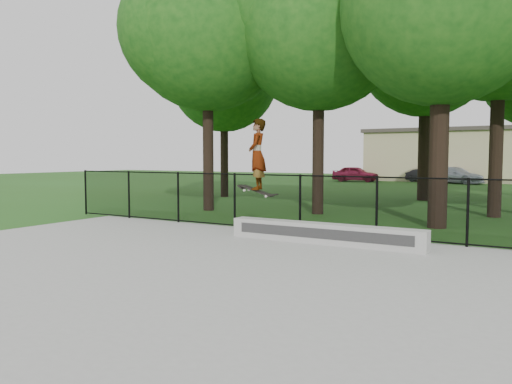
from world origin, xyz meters
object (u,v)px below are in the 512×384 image
grind_ledge (324,233)px  car_c (455,175)px  skater_airborne (257,156)px  car_b (426,176)px  car_a (355,174)px

grind_ledge → car_c: car_c is taller
skater_airborne → car_b: bearing=94.4°
car_a → grind_ledge: bearing=-164.7°
grind_ledge → car_a: 29.79m
car_b → grind_ledge: bearing=-150.4°
car_a → car_c: (7.41, 1.11, -0.01)m
grind_ledge → car_b: bearing=97.6°
grind_ledge → skater_airborne: (-1.68, -0.09, 1.75)m
grind_ledge → car_b: 30.47m
car_a → skater_airborne: bearing=-167.9°
car_a → car_b: bearing=-72.7°
grind_ledge → car_b: size_ratio=1.60×
car_c → skater_airborne: 29.57m
car_b → car_c: (2.29, -0.75, 0.10)m
car_c → car_b: bearing=96.4°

